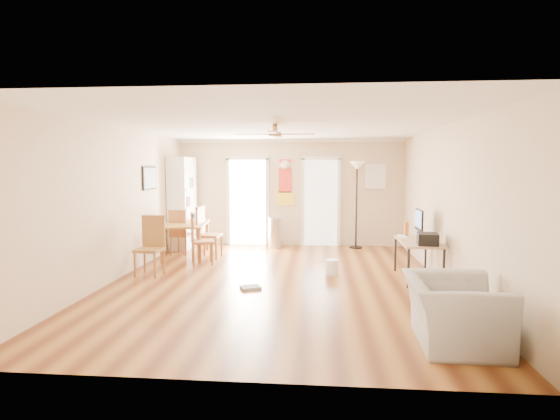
# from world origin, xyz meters

# --- Properties ---
(floor) EXTENTS (7.00, 7.00, 0.00)m
(floor) POSITION_xyz_m (0.00, 0.00, 0.00)
(floor) COLOR brown
(floor) RESTS_ON ground
(ceiling) EXTENTS (5.50, 7.00, 0.00)m
(ceiling) POSITION_xyz_m (0.00, 0.00, 2.60)
(ceiling) COLOR silver
(ceiling) RESTS_ON floor
(wall_back) EXTENTS (5.50, 0.04, 2.60)m
(wall_back) POSITION_xyz_m (0.00, 3.50, 1.30)
(wall_back) COLOR beige
(wall_back) RESTS_ON floor
(wall_front) EXTENTS (5.50, 0.04, 2.60)m
(wall_front) POSITION_xyz_m (0.00, -3.50, 1.30)
(wall_front) COLOR beige
(wall_front) RESTS_ON floor
(wall_left) EXTENTS (0.04, 7.00, 2.60)m
(wall_left) POSITION_xyz_m (-2.75, 0.00, 1.30)
(wall_left) COLOR beige
(wall_left) RESTS_ON floor
(wall_right) EXTENTS (0.04, 7.00, 2.60)m
(wall_right) POSITION_xyz_m (2.75, 0.00, 1.30)
(wall_right) COLOR beige
(wall_right) RESTS_ON floor
(crown_molding) EXTENTS (5.50, 7.00, 0.08)m
(crown_molding) POSITION_xyz_m (0.00, 0.00, 2.56)
(crown_molding) COLOR white
(crown_molding) RESTS_ON wall_back
(kitchen_doorway) EXTENTS (0.90, 0.10, 2.10)m
(kitchen_doorway) POSITION_xyz_m (-1.05, 3.48, 1.05)
(kitchen_doorway) COLOR white
(kitchen_doorway) RESTS_ON wall_back
(bathroom_doorway) EXTENTS (0.80, 0.10, 2.10)m
(bathroom_doorway) POSITION_xyz_m (0.75, 3.48, 1.05)
(bathroom_doorway) COLOR white
(bathroom_doorway) RESTS_ON wall_back
(wall_decal) EXTENTS (0.46, 0.03, 1.10)m
(wall_decal) POSITION_xyz_m (-0.13, 3.48, 1.55)
(wall_decal) COLOR red
(wall_decal) RESTS_ON wall_back
(ac_grille) EXTENTS (0.50, 0.04, 0.60)m
(ac_grille) POSITION_xyz_m (2.05, 3.47, 1.70)
(ac_grille) COLOR white
(ac_grille) RESTS_ON wall_back
(framed_poster) EXTENTS (0.04, 0.66, 0.48)m
(framed_poster) POSITION_xyz_m (-2.73, 1.40, 1.70)
(framed_poster) COLOR black
(framed_poster) RESTS_ON wall_left
(ceiling_fan) EXTENTS (1.24, 1.24, 0.20)m
(ceiling_fan) POSITION_xyz_m (0.00, -0.30, 2.43)
(ceiling_fan) COLOR #593819
(ceiling_fan) RESTS_ON ceiling
(bookshelf) EXTENTS (0.68, 1.05, 2.15)m
(bookshelf) POSITION_xyz_m (-2.51, 2.85, 1.08)
(bookshelf) COLOR silver
(bookshelf) RESTS_ON floor
(dining_table) EXTENTS (1.06, 1.56, 0.73)m
(dining_table) POSITION_xyz_m (-2.15, 1.91, 0.36)
(dining_table) COLOR #A47534
(dining_table) RESTS_ON floor
(dining_chair_right_a) EXTENTS (0.48, 0.48, 1.08)m
(dining_chair_right_a) POSITION_xyz_m (-1.60, 1.81, 0.54)
(dining_chair_right_a) COLOR #9D6432
(dining_chair_right_a) RESTS_ON floor
(dining_chair_right_b) EXTENTS (0.53, 0.53, 1.02)m
(dining_chair_right_b) POSITION_xyz_m (-1.60, 1.19, 0.51)
(dining_chair_right_b) COLOR #A85F36
(dining_chair_right_b) RESTS_ON floor
(dining_chair_near) EXTENTS (0.46, 0.46, 1.05)m
(dining_chair_near) POSITION_xyz_m (-2.29, 0.19, 0.52)
(dining_chair_near) COLOR olive
(dining_chair_near) RESTS_ON floor
(dining_chair_far) EXTENTS (0.47, 0.47, 1.00)m
(dining_chair_far) POSITION_xyz_m (-2.29, 2.08, 0.50)
(dining_chair_far) COLOR #A46735
(dining_chair_far) RESTS_ON floor
(trash_can) EXTENTS (0.40, 0.40, 0.71)m
(trash_can) POSITION_xyz_m (-0.33, 3.17, 0.36)
(trash_can) COLOR #BBBBBE
(trash_can) RESTS_ON floor
(torchiere_lamp) EXTENTS (0.48, 0.48, 2.06)m
(torchiere_lamp) POSITION_xyz_m (1.59, 3.22, 1.03)
(torchiere_lamp) COLOR black
(torchiere_lamp) RESTS_ON floor
(computer_desk) EXTENTS (0.62, 1.25, 0.67)m
(computer_desk) POSITION_xyz_m (2.39, 0.33, 0.33)
(computer_desk) COLOR tan
(computer_desk) RESTS_ON floor
(imac) EXTENTS (0.15, 0.55, 0.50)m
(imac) POSITION_xyz_m (2.47, 0.68, 0.92)
(imac) COLOR black
(imac) RESTS_ON computer_desk
(keyboard) EXTENTS (0.16, 0.41, 0.01)m
(keyboard) POSITION_xyz_m (2.20, 0.75, 0.68)
(keyboard) COLOR silver
(keyboard) RESTS_ON computer_desk
(printer) EXTENTS (0.36, 0.40, 0.19)m
(printer) POSITION_xyz_m (2.45, -0.04, 0.76)
(printer) COLOR black
(printer) RESTS_ON computer_desk
(orange_bottle) EXTENTS (0.09, 0.09, 0.25)m
(orange_bottle) POSITION_xyz_m (2.30, 0.91, 0.79)
(orange_bottle) COLOR #CA6312
(orange_bottle) RESTS_ON computer_desk
(wastebasket_a) EXTENTS (0.28, 0.28, 0.27)m
(wastebasket_a) POSITION_xyz_m (0.94, 0.54, 0.14)
(wastebasket_a) COLOR white
(wastebasket_a) RESTS_ON floor
(floor_cloth) EXTENTS (0.37, 0.34, 0.04)m
(floor_cloth) POSITION_xyz_m (-0.37, -0.51, 0.02)
(floor_cloth) COLOR gray
(floor_cloth) RESTS_ON floor
(armchair) EXTENTS (1.00, 1.14, 0.72)m
(armchair) POSITION_xyz_m (2.15, -2.47, 0.36)
(armchair) COLOR #AAA9A4
(armchair) RESTS_ON floor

